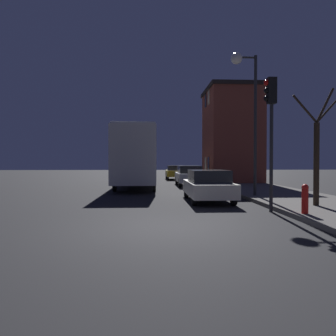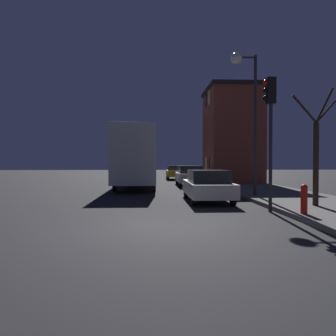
# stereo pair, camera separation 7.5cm
# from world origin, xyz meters

# --- Properties ---
(ground_plane) EXTENTS (120.00, 120.00, 0.00)m
(ground_plane) POSITION_xyz_m (0.00, 0.00, 0.00)
(ground_plane) COLOR black
(brick_building) EXTENTS (4.18, 5.56, 7.53)m
(brick_building) POSITION_xyz_m (6.08, 17.74, 3.94)
(brick_building) COLOR brown
(brick_building) RESTS_ON sidewalk
(streetlamp) EXTENTS (1.24, 0.53, 6.66)m
(streetlamp) POSITION_xyz_m (3.97, 6.59, 5.15)
(streetlamp) COLOR #28282B
(streetlamp) RESTS_ON sidewalk
(traffic_light) EXTENTS (0.43, 0.24, 4.64)m
(traffic_light) POSITION_xyz_m (3.70, 2.58, 3.32)
(traffic_light) COLOR #28282B
(traffic_light) RESTS_ON ground
(bare_tree) EXTENTS (1.91, 0.38, 4.27)m
(bare_tree) POSITION_xyz_m (5.58, 3.03, 2.01)
(bare_tree) COLOR #2D2319
(bare_tree) RESTS_ON sidewalk
(bus) EXTENTS (2.50, 11.63, 3.86)m
(bus) POSITION_xyz_m (-1.39, 14.31, 2.28)
(bus) COLOR beige
(bus) RESTS_ON ground
(car_near_lane) EXTENTS (1.77, 4.26, 1.38)m
(car_near_lane) POSITION_xyz_m (2.06, 5.63, 0.72)
(car_near_lane) COLOR beige
(car_near_lane) RESTS_ON ground
(car_mid_lane) EXTENTS (1.74, 4.33, 1.45)m
(car_mid_lane) POSITION_xyz_m (2.31, 14.85, 0.76)
(car_mid_lane) COLOR #B7BABF
(car_mid_lane) RESTS_ON ground
(car_far_lane) EXTENTS (1.73, 3.96, 1.37)m
(car_far_lane) POSITION_xyz_m (1.92, 23.31, 0.73)
(car_far_lane) COLOR olive
(car_far_lane) RESTS_ON ground
(fire_hydrant) EXTENTS (0.21, 0.21, 0.91)m
(fire_hydrant) POSITION_xyz_m (4.26, 1.19, 0.63)
(fire_hydrant) COLOR red
(fire_hydrant) RESTS_ON sidewalk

